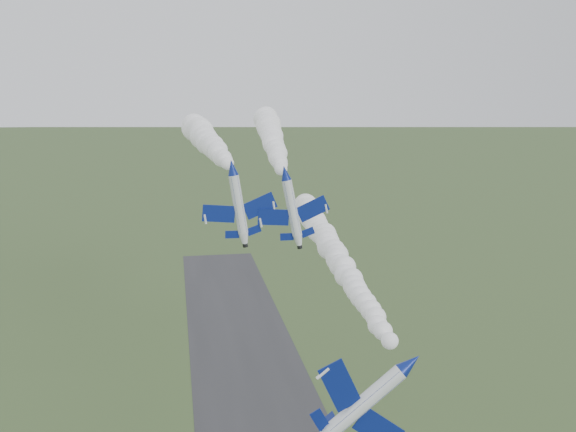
# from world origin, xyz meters

# --- Properties ---
(jet_lead) EXTENTS (7.03, 13.26, 8.62)m
(jet_lead) POSITION_xyz_m (7.43, -8.76, 32.64)
(jet_lead) COLOR silver
(smoke_trail_jet_lead) EXTENTS (5.02, 62.97, 4.46)m
(smoke_trail_jet_lead) POSITION_xyz_m (8.84, 26.40, 34.35)
(smoke_trail_jet_lead) COLOR white
(jet_pair_left) EXTENTS (9.78, 11.84, 3.13)m
(jet_pair_left) POSITION_xyz_m (-6.49, 20.25, 48.02)
(jet_pair_left) COLOR silver
(smoke_trail_jet_pair_left) EXTENTS (8.56, 62.68, 5.52)m
(smoke_trail_jet_pair_left) POSITION_xyz_m (-7.99, 53.95, 48.94)
(smoke_trail_jet_pair_left) COLOR white
(jet_pair_right) EXTENTS (9.46, 11.51, 3.22)m
(jet_pair_right) POSITION_xyz_m (0.43, 20.10, 47.18)
(jet_pair_right) COLOR silver
(smoke_trail_jet_pair_right) EXTENTS (10.09, 68.10, 5.42)m
(smoke_trail_jet_pair_right) POSITION_xyz_m (4.18, 56.26, 49.15)
(smoke_trail_jet_pair_right) COLOR white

